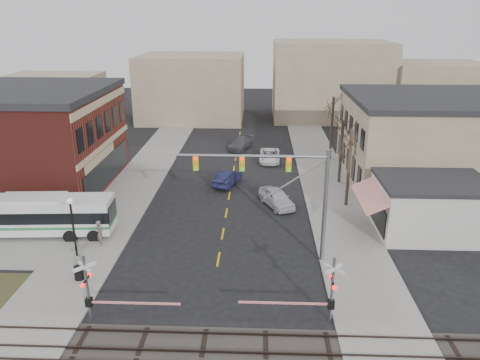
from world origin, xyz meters
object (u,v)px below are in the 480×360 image
Objects in this scene: trash_bin at (79,273)px; car_c at (270,156)px; rr_crossing_west at (95,289)px; street_lamp at (72,215)px; transit_bus at (34,215)px; car_d at (241,143)px; pedestrian_far at (104,216)px; car_b at (228,178)px; rr_crossing_east at (324,290)px; car_a at (276,198)px; traffic_signal_mast at (284,182)px; pedestrian_near at (100,233)px.

car_c is at bearing 64.23° from trash_bin.
street_lamp reaches higher than rr_crossing_west.
transit_bus is 12.99m from rr_crossing_west.
pedestrian_far reaches higher than car_d.
car_b is 0.90× the size of car_c.
transit_bus is 2.73× the size of street_lamp.
car_a is (-2.03, 16.40, -1.19)m from rr_crossing_east.
street_lamp reaches higher than car_b.
car_b is (5.81, 21.94, -1.25)m from rr_crossing_west.
car_a is (-0.08, 9.68, -4.96)m from traffic_signal_mast.
pedestrian_near is at bearing 91.73° from trash_bin.
rr_crossing_west is at bearing -80.67° from car_d.
trash_bin is 7.98m from pedestrian_far.
pedestrian_near is (-15.13, 8.25, -0.89)m from rr_crossing_east.
traffic_signal_mast is 2.03× the size of car_c.
car_b is at bearing 40.30° from transit_bus.
street_lamp is 18.05m from car_b.
transit_bus is 29.02m from car_d.
rr_crossing_west reaches higher than trash_bin.
transit_bus is at bearing 154.59° from rr_crossing_east.
car_c is 22.62m from pedestrian_far.
rr_crossing_west is 3.35× the size of pedestrian_far.
car_c is 1.02× the size of car_d.
car_c is at bearing 58.97° from street_lamp.
car_d is (0.75, 13.21, -0.03)m from car_b.
car_c is at bearing -100.12° from car_b.
car_b is (13.93, 11.81, -1.00)m from transit_bus.
trash_bin is at bearing -86.24° from car_d.
transit_bus reaches higher than car_c.
car_c is (-2.40, 29.61, -1.29)m from rr_crossing_east.
pedestrian_far is (-13.50, -18.15, 0.28)m from car_c.
street_lamp reaches higher than transit_bus.
traffic_signal_mast reaches higher than street_lamp.
street_lamp is 4.21m from trash_bin.
car_b is 0.91× the size of car_d.
street_lamp reaches higher than pedestrian_far.
car_b is 2.29× the size of pedestrian_near.
street_lamp is 17.52m from car_a.
rr_crossing_west is 35.78m from car_d.
rr_crossing_east is 3.35× the size of pedestrian_far.
rr_crossing_west is at bearing -110.60° from pedestrian_far.
transit_bus reaches higher than pedestrian_near.
pedestrian_near is (-13.18, 1.53, -4.66)m from traffic_signal_mast.
car_a reaches higher than car_d.
pedestrian_far is at bearing 161.23° from traffic_signal_mast.
pedestrian_near is (5.49, -1.54, -0.65)m from transit_bus.
pedestrian_far is at bearing 175.19° from car_a.
street_lamp is (-3.79, 6.87, 1.27)m from rr_crossing_west.
trash_bin is 0.20× the size of car_a.
traffic_signal_mast is 1.77× the size of rr_crossing_west.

